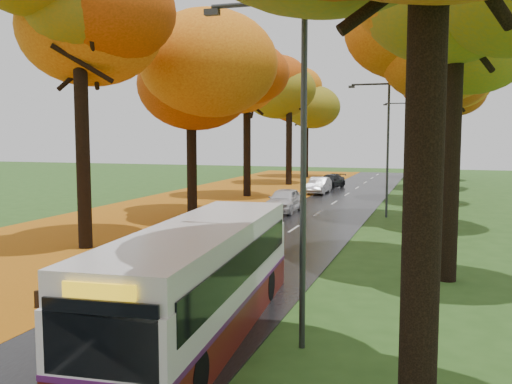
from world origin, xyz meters
The scene contains 13 objects.
road centered at (0.00, 25.00, 0.02)m, with size 6.50×90.00×0.04m, color black.
centre_line centered at (0.00, 25.00, 0.04)m, with size 0.12×90.00×0.01m, color silver.
leaf_verge centered at (-9.00, 25.00, 0.01)m, with size 12.00×90.00×0.02m, color #874A0C.
leaf_drift centered at (-3.05, 25.00, 0.04)m, with size 0.90×90.00×0.01m, color #B46612.
trees_left centered at (-7.18, 27.06, 9.53)m, with size 9.20×74.00×13.88m.
trees_right centered at (7.19, 26.91, 9.69)m, with size 9.30×74.20×13.96m.
streetlamp_near centered at (3.95, 8.00, 4.71)m, with size 2.45×0.18×8.00m.
streetlamp_mid centered at (3.95, 30.00, 4.71)m, with size 2.45×0.18×8.00m.
streetlamp_far centered at (3.95, 52.00, 4.71)m, with size 2.45×0.18×8.00m.
bus centered at (1.59, 8.14, 1.45)m, with size 3.18×10.39×2.69m.
car_white centered at (-2.15, 30.08, 0.79)m, with size 1.78×4.42×1.51m, color silver.
car_silver centered at (-2.35, 41.92, 0.71)m, with size 1.42×4.08×1.34m, color gray.
car_dark centered at (-2.35, 47.05, 0.65)m, with size 1.72×4.23×1.23m, color black.
Camera 1 is at (7.12, -4.59, 4.97)m, focal length 40.00 mm.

